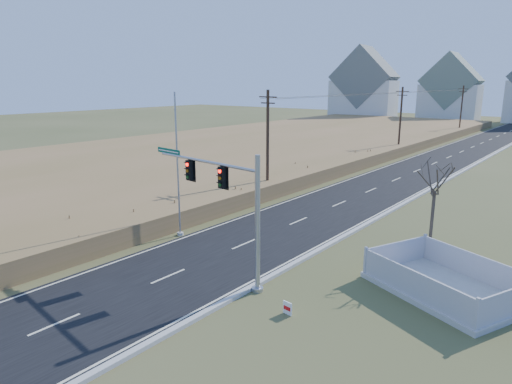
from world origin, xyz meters
name	(u,v)px	position (x,y,z in m)	size (l,w,h in m)	color
ground	(197,265)	(0.00, 0.00, 0.00)	(260.00, 260.00, 0.00)	#444B24
road	(458,154)	(0.00, 50.00, 0.03)	(8.00, 180.00, 0.06)	black
curb	(491,156)	(4.15, 50.00, 0.09)	(0.30, 180.00, 0.18)	#B2AFA8
reed_marsh	(274,143)	(-24.00, 40.00, 0.65)	(38.00, 110.00, 1.30)	#976C44
utility_pole_near	(268,141)	(-6.50, 15.00, 4.68)	(1.80, 0.26, 9.00)	#422D1E
utility_pole_mid	(400,119)	(-6.50, 45.00, 4.68)	(1.80, 0.26, 9.00)	#422D1E
utility_pole_far	(461,109)	(-6.50, 75.00, 4.68)	(1.80, 0.26, 9.00)	#422D1E
condo_nw	(364,89)	(-38.00, 100.00, 7.70)	(17.69, 13.38, 19.05)	silver
condo_nnw	(450,93)	(-18.00, 108.00, 6.94)	(14.93, 11.17, 17.03)	silver
traffic_signal_mast	(230,201)	(2.68, -0.21, 4.06)	(8.11, 1.25, 6.50)	#9EA0A5
fence_enclosure	(445,287)	(11.48, 4.88, 0.29)	(7.80, 6.71, 1.50)	#B7B5AD
open_sign	(287,308)	(6.88, -1.41, 0.30)	(0.46, 0.11, 0.57)	white
flagpole	(178,180)	(-4.40, 2.85, 3.61)	(0.41, 0.41, 9.04)	#B7B5AD
bare_tree	(436,176)	(9.53, 8.58, 4.74)	(2.22, 2.22, 5.88)	#4C3F33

